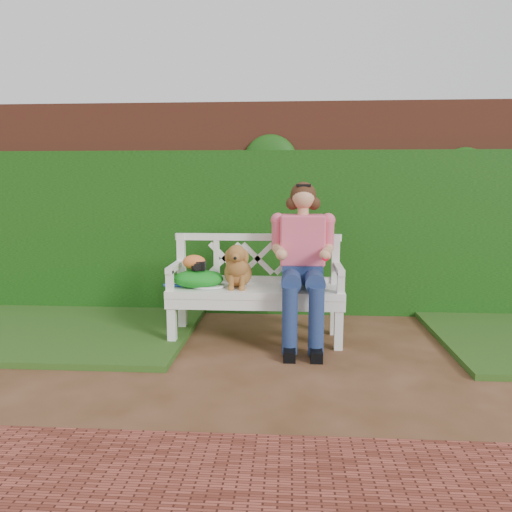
{
  "coord_description": "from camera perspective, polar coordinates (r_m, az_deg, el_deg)",
  "views": [
    {
      "loc": [
        -0.21,
        -3.52,
        1.38
      ],
      "look_at": [
        -0.5,
        0.72,
        0.75
      ],
      "focal_mm": 35.0,
      "sensor_mm": 36.0,
      "label": 1
    }
  ],
  "objects": [
    {
      "name": "green_bag",
      "position": [
        4.35,
        -6.64,
        -2.56
      ],
      "size": [
        0.5,
        0.43,
        0.15
      ],
      "primitive_type": null,
      "rotation": [
        0.0,
        0.0,
        0.23
      ],
      "color": "#227D29",
      "rests_on": "garden_bench"
    },
    {
      "name": "ivy_hedge",
      "position": [
        5.24,
        6.14,
        2.58
      ],
      "size": [
        10.0,
        0.18,
        1.7
      ],
      "primitive_type": "cube",
      "color": "#256116",
      "rests_on": "ground"
    },
    {
      "name": "dog",
      "position": [
        4.28,
        -2.11,
        -1.07
      ],
      "size": [
        0.29,
        0.38,
        0.39
      ],
      "primitive_type": null,
      "rotation": [
        0.0,
        0.0,
        -0.11
      ],
      "color": "#936037",
      "rests_on": "garden_bench"
    },
    {
      "name": "camera_item",
      "position": [
        4.33,
        -6.54,
        -1.09
      ],
      "size": [
        0.12,
        0.09,
        0.08
      ],
      "primitive_type": "cube",
      "rotation": [
        0.0,
        0.0,
        0.0
      ],
      "color": "black",
      "rests_on": "green_bag"
    },
    {
      "name": "seated_woman",
      "position": [
        4.28,
        5.33,
        -1.08
      ],
      "size": [
        0.83,
        0.93,
        1.35
      ],
      "primitive_type": null,
      "rotation": [
        0.0,
        0.0,
        -0.41
      ],
      "color": "#CD245A",
      "rests_on": "ground"
    },
    {
      "name": "tennis_racket",
      "position": [
        4.34,
        -5.88,
        -3.41
      ],
      "size": [
        0.61,
        0.43,
        0.03
      ],
      "primitive_type": null,
      "rotation": [
        0.0,
        0.0,
        -0.39
      ],
      "color": "white",
      "rests_on": "garden_bench"
    },
    {
      "name": "brick_paving",
      "position": [
        2.37,
        9.23,
        -26.91
      ],
      "size": [
        4.0,
        1.2,
        0.03
      ],
      "primitive_type": "cube",
      "color": "#5D251B",
      "rests_on": "ground"
    },
    {
      "name": "garden_bench",
      "position": [
        4.4,
        0.0,
        -6.58
      ],
      "size": [
        1.64,
        0.77,
        0.48
      ],
      "primitive_type": null,
      "rotation": [
        0.0,
        0.0,
        0.11
      ],
      "color": "white",
      "rests_on": "ground"
    },
    {
      "name": "ground",
      "position": [
        3.79,
        6.94,
        -12.99
      ],
      "size": [
        60.0,
        60.0,
        0.0
      ],
      "primitive_type": "plane",
      "color": "#442A13"
    },
    {
      "name": "baseball_glove",
      "position": [
        4.36,
        -7.09,
        -0.7
      ],
      "size": [
        0.2,
        0.15,
        0.13
      ],
      "primitive_type": "ellipsoid",
      "rotation": [
        0.0,
        0.0,
        0.0
      ],
      "color": "orange",
      "rests_on": "green_bag"
    },
    {
      "name": "brick_wall",
      "position": [
        5.44,
        6.09,
        5.44
      ],
      "size": [
        10.0,
        0.3,
        2.2
      ],
      "primitive_type": "cube",
      "color": "brown",
      "rests_on": "ground"
    },
    {
      "name": "grass_left",
      "position": [
        5.12,
        -21.83,
        -7.54
      ],
      "size": [
        2.6,
        2.0,
        0.05
      ],
      "primitive_type": "cube",
      "color": "#22491A",
      "rests_on": "ground"
    }
  ]
}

